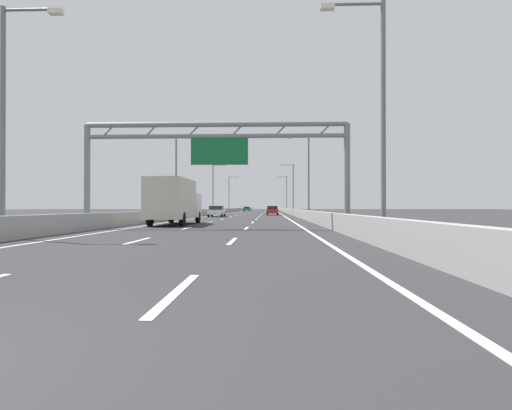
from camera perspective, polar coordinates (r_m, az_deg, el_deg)
The scene contains 54 objects.
ground_plane at distance 102.52m, azimuth 0.18°, elevation -1.00°, with size 260.00×260.00×0.00m, color #2D2D30.
lane_dash_left_1 at distance 15.83m, azimuth -16.54°, elevation -4.93°, with size 0.16×3.00×0.01m, color white.
lane_dash_left_2 at distance 24.51m, azimuth -9.84°, elevation -3.28°, with size 0.16×3.00×0.01m, color white.
lane_dash_left_3 at distance 33.36m, azimuth -6.67°, elevation -2.48°, with size 0.16×3.00×0.01m, color white.
lane_dash_left_4 at distance 42.28m, azimuth -4.83°, elevation -2.02°, with size 0.16×3.00×0.01m, color white.
lane_dash_left_5 at distance 51.22m, azimuth -3.64°, elevation -1.71°, with size 0.16×3.00×0.01m, color white.
lane_dash_left_6 at distance 60.18m, azimuth -2.80°, elevation -1.50°, with size 0.16×3.00×0.01m, color white.
lane_dash_left_7 at distance 69.15m, azimuth -2.18°, elevation -1.34°, with size 0.16×3.00×0.01m, color white.
lane_dash_left_8 at distance 78.13m, azimuth -1.70°, elevation -1.22°, with size 0.16×3.00×0.01m, color white.
lane_dash_left_9 at distance 87.11m, azimuth -1.32°, elevation -1.12°, with size 0.16×3.00×0.01m, color white.
lane_dash_left_10 at distance 96.10m, azimuth -1.01°, elevation -1.04°, with size 0.16×3.00×0.01m, color white.
lane_dash_left_11 at distance 105.09m, azimuth -0.76°, elevation -0.97°, with size 0.16×3.00×0.01m, color white.
lane_dash_left_12 at distance 114.08m, azimuth -0.54°, elevation -0.92°, with size 0.16×3.00×0.01m, color white.
lane_dash_left_13 at distance 123.07m, azimuth -0.36°, elevation -0.87°, with size 0.16×3.00×0.01m, color white.
lane_dash_left_14 at distance 132.06m, azimuth -0.20°, elevation -0.83°, with size 0.16×3.00×0.01m, color white.
lane_dash_left_15 at distance 141.06m, azimuth -0.06°, elevation -0.80°, with size 0.16×3.00×0.01m, color white.
lane_dash_left_16 at distance 150.05m, azimuth 0.06°, elevation -0.76°, with size 0.16×3.00×0.01m, color white.
lane_dash_left_17 at distance 159.04m, azimuth 0.17°, elevation -0.74°, with size 0.16×3.00×0.01m, color white.
lane_dash_right_0 at distance 6.26m, azimuth -11.34°, elevation -12.15°, with size 0.16×3.00×0.01m, color white.
lane_dash_right_1 at distance 15.08m, azimuth -3.41°, elevation -5.17°, with size 0.16×3.00×0.01m, color white.
lane_dash_right_2 at distance 24.04m, azimuth -1.39°, elevation -3.35°, with size 0.16×3.00×0.01m, color white.
lane_dash_right_3 at distance 33.02m, azimuth -0.47°, elevation -2.51°, with size 0.16×3.00×0.01m, color white.
lane_dash_right_4 at distance 42.00m, azimuth 0.05°, elevation -2.03°, with size 0.16×3.00×0.01m, color white.
lane_dash_right_5 at distance 51.00m, azimuth 0.39°, elevation -1.72°, with size 0.16×3.00×0.01m, color white.
lane_dash_right_6 at distance 59.99m, azimuth 0.63°, elevation -1.50°, with size 0.16×3.00×0.01m, color white.
lane_dash_right_7 at distance 68.99m, azimuth 0.80°, elevation -1.34°, with size 0.16×3.00×0.01m, color white.
lane_dash_right_8 at distance 77.98m, azimuth 0.94°, elevation -1.22°, with size 0.16×3.00×0.01m, color white.
lane_dash_right_9 at distance 86.98m, azimuth 1.05°, elevation -1.12°, with size 0.16×3.00×0.01m, color white.
lane_dash_right_10 at distance 95.98m, azimuth 1.13°, elevation -1.04°, with size 0.16×3.00×0.01m, color white.
lane_dash_right_11 at distance 104.98m, azimuth 1.20°, elevation -0.98°, with size 0.16×3.00×0.01m, color white.
lane_dash_right_12 at distance 113.98m, azimuth 1.27°, elevation -0.92°, with size 0.16×3.00×0.01m, color white.
lane_dash_right_13 at distance 122.98m, azimuth 1.32°, elevation -0.87°, with size 0.16×3.00×0.01m, color white.
lane_dash_right_14 at distance 131.97m, azimuth 1.36°, elevation -0.83°, with size 0.16×3.00×0.01m, color white.
lane_dash_right_15 at distance 140.97m, azimuth 1.40°, elevation -0.80°, with size 0.16×3.00×0.01m, color white.
lane_dash_right_16 at distance 149.97m, azimuth 1.44°, elevation -0.76°, with size 0.16×3.00×0.01m, color white.
lane_dash_right_17 at distance 158.97m, azimuth 1.47°, elevation -0.74°, with size 0.16×3.00×0.01m, color white.
edge_line_left at distance 90.86m, azimuth -3.37°, elevation -1.08°, with size 0.16×176.00×0.01m, color white.
edge_line_right at distance 90.49m, azimuth 3.27°, elevation -1.09°, with size 0.16×176.00×0.01m, color white.
barrier_left at distance 112.92m, azimuth -3.16°, elevation -0.69°, with size 0.45×220.00×0.95m.
barrier_right at distance 112.52m, azimuth 3.85°, elevation -0.69°, with size 0.45×220.00×0.95m.
sign_gantry at distance 24.01m, azimuth -5.72°, elevation 8.19°, with size 15.87×0.36×6.36m.
streetlamp_left_near at distance 19.58m, azimuth -31.89°, elevation 11.87°, with size 2.58×0.28×9.50m.
streetlamp_right_near at distance 16.96m, azimuth 16.95°, elevation 13.74°, with size 2.58×0.28×9.50m.
streetlamp_left_mid at distance 47.45m, azimuth -11.07°, elevation 4.69°, with size 2.58×0.28×9.50m.
streetlamp_right_mid at distance 46.43m, azimuth 7.25°, elevation 4.80°, with size 2.58×0.28×9.50m.
streetlamp_left_far at distance 77.06m, azimuth -6.00°, elevation 2.78°, with size 2.58×0.28×9.50m.
streetlamp_right_far at distance 76.44m, azimuth 5.17°, elevation 2.81°, with size 2.58×0.28×9.50m.
streetlamp_left_distant at distance 106.98m, azimuth -3.76°, elevation 1.93°, with size 2.58×0.28×9.50m.
streetlamp_right_distant at distance 106.53m, azimuth 4.26°, elevation 1.94°, with size 2.58×0.28×9.50m.
red_car at distance 62.45m, azimuth 2.36°, elevation -0.78°, with size 1.83×4.26×1.44m.
green_car at distance 116.45m, azimuth -1.30°, elevation -0.56°, with size 1.80×4.54×1.36m.
white_car at distance 52.35m, azimuth -5.64°, elevation -0.89°, with size 1.89×4.26×1.42m.
yellow_car at distance 106.84m, azimuth 2.11°, elevation -0.58°, with size 1.88×4.42×1.40m.
box_truck at distance 29.46m, azimuth -11.59°, elevation 0.60°, with size 2.46×8.08×3.25m.
Camera 1 is at (3.21, -2.46, 1.29)m, focal length 27.97 mm.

